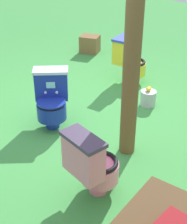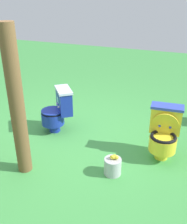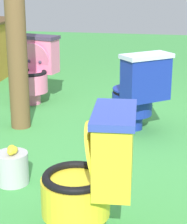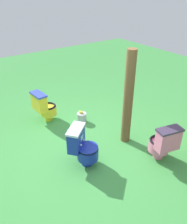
% 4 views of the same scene
% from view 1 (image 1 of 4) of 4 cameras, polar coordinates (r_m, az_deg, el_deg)
% --- Properties ---
extents(ground, '(14.00, 14.00, 0.00)m').
position_cam_1_polar(ground, '(4.70, -1.27, -0.83)').
color(ground, '#429947').
extents(toilet_blue, '(0.64, 0.62, 0.73)m').
position_cam_1_polar(toilet_blue, '(4.40, -6.91, 2.19)').
color(toilet_blue, '#192D9E').
rests_on(toilet_blue, ground).
extents(toilet_pink, '(0.57, 0.51, 0.73)m').
position_cam_1_polar(toilet_pink, '(3.28, -0.18, -8.57)').
color(toilet_pink, pink).
rests_on(toilet_pink, ground).
extents(toilet_yellow, '(0.45, 0.52, 0.73)m').
position_cam_1_polar(toilet_yellow, '(5.59, 5.87, 8.58)').
color(toilet_yellow, yellow).
rests_on(toilet_yellow, ground).
extents(wooden_post, '(0.18, 0.18, 1.86)m').
position_cam_1_polar(wooden_post, '(3.62, 6.17, 5.64)').
color(wooden_post, brown).
rests_on(wooden_post, ground).
extents(small_crate, '(0.38, 0.42, 0.33)m').
position_cam_1_polar(small_crate, '(6.87, -0.60, 11.11)').
color(small_crate, brown).
rests_on(small_crate, ground).
extents(lemon_bucket, '(0.22, 0.22, 0.28)m').
position_cam_1_polar(lemon_bucket, '(4.99, 8.97, 2.33)').
color(lemon_bucket, '#B7B7BF').
rests_on(lemon_bucket, ground).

